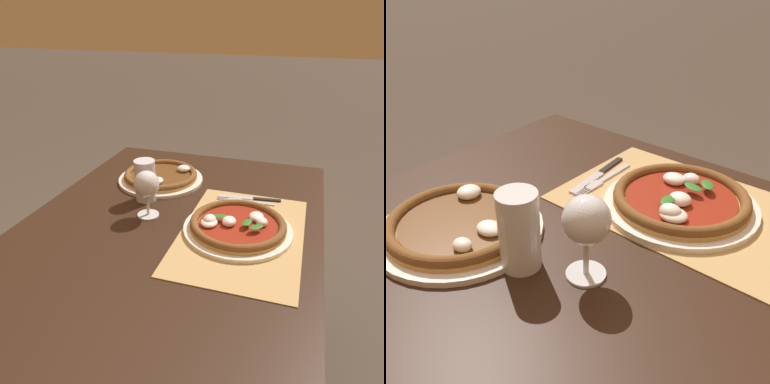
% 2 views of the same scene
% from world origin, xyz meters
% --- Properties ---
extents(dining_table, '(1.26, 0.91, 0.74)m').
position_xyz_m(dining_table, '(0.00, 0.00, 0.63)').
color(dining_table, black).
rests_on(dining_table, ground).
extents(paper_placemat, '(0.53, 0.35, 0.00)m').
position_xyz_m(paper_placemat, '(0.02, -0.22, 0.74)').
color(paper_placemat, tan).
rests_on(paper_placemat, dining_table).
extents(pizza_near, '(0.32, 0.32, 0.05)m').
position_xyz_m(pizza_near, '(0.03, -0.21, 0.76)').
color(pizza_near, silver).
rests_on(pizza_near, paper_placemat).
extents(pizza_far, '(0.32, 0.32, 0.05)m').
position_xyz_m(pizza_far, '(0.31, 0.15, 0.76)').
color(pizza_far, silver).
rests_on(pizza_far, dining_table).
extents(wine_glass, '(0.08, 0.08, 0.16)m').
position_xyz_m(wine_glass, '(0.04, 0.09, 0.85)').
color(wine_glass, silver).
rests_on(wine_glass, dining_table).
extents(pint_glass, '(0.07, 0.07, 0.15)m').
position_xyz_m(pint_glass, '(0.15, 0.14, 0.81)').
color(pint_glass, silver).
rests_on(pint_glass, dining_table).
extents(fork, '(0.02, 0.20, 0.00)m').
position_xyz_m(fork, '(0.23, -0.20, 0.75)').
color(fork, '#B7B7BC').
rests_on(fork, paper_placemat).
extents(knife, '(0.04, 0.22, 0.01)m').
position_xyz_m(knife, '(0.25, -0.21, 0.75)').
color(knife, black).
rests_on(knife, paper_placemat).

